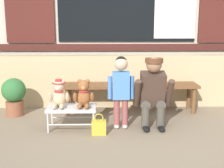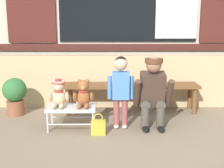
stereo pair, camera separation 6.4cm
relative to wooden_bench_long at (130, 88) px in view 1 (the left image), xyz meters
The scene contains 11 objects.
ground_plane 1.12m from the wooden_bench_long, 90.41° to the right, with size 60.00×60.00×0.00m, color #84725B.
brick_low_wall 0.37m from the wooden_bench_long, 91.18° to the left, with size 7.53×0.25×0.85m, color tan.
shop_facade 1.65m from the wooden_bench_long, 90.28° to the left, with size 7.68×0.26×3.52m.
wooden_bench_long is the anchor object (origin of this frame).
small_display_bench 1.14m from the wooden_bench_long, 137.33° to the right, with size 0.64×0.36×0.30m.
teddy_bear_with_hat 1.26m from the wooden_bench_long, 142.38° to the right, with size 0.28×0.27×0.36m.
teddy_bear_plain 1.02m from the wooden_bench_long, 131.27° to the right, with size 0.28×0.26×0.36m.
child_standing 0.80m from the wooden_bench_long, 103.90° to the right, with size 0.35×0.18×0.96m.
adult_crouching 0.76m from the wooden_bench_long, 70.92° to the right, with size 0.50×0.49×0.95m.
handbag_on_ground 1.13m from the wooden_bench_long, 115.57° to the right, with size 0.18×0.11×0.27m.
potted_plant 1.77m from the wooden_bench_long, behind, with size 0.36×0.36×0.57m.
Camera 1 is at (-0.38, -3.47, 1.38)m, focal length 47.69 mm.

